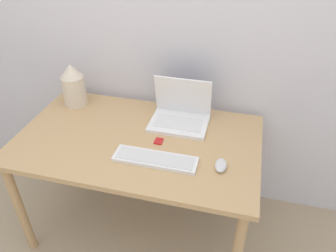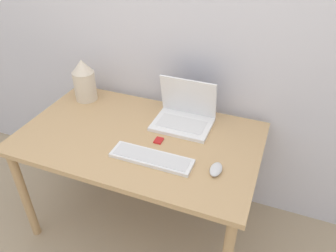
% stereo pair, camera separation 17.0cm
% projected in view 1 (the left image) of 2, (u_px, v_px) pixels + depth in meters
% --- Properties ---
extents(wall_back, '(6.00, 0.05, 2.50)m').
position_uv_depth(wall_back, '(159.00, 13.00, 1.83)').
color(wall_back, silver).
rests_on(wall_back, ground_plane).
extents(desk, '(1.32, 0.79, 0.70)m').
position_uv_depth(desk, '(138.00, 149.00, 1.82)').
color(desk, tan).
rests_on(desk, ground_plane).
extents(laptop, '(0.33, 0.25, 0.26)m').
position_uv_depth(laptop, '(180.00, 114.00, 1.88)').
color(laptop, white).
rests_on(laptop, desk).
extents(keyboard, '(0.42, 0.12, 0.02)m').
position_uv_depth(keyboard, '(155.00, 159.00, 1.62)').
color(keyboard, white).
rests_on(keyboard, desk).
extents(mouse, '(0.06, 0.10, 0.03)m').
position_uv_depth(mouse, '(221.00, 165.00, 1.57)').
color(mouse, silver).
rests_on(mouse, desk).
extents(vase, '(0.14, 0.14, 0.27)m').
position_uv_depth(vase, '(73.00, 85.00, 2.00)').
color(vase, beige).
rests_on(vase, desk).
extents(mp3_player, '(0.04, 0.05, 0.01)m').
position_uv_depth(mp3_player, '(159.00, 141.00, 1.75)').
color(mp3_player, red).
rests_on(mp3_player, desk).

